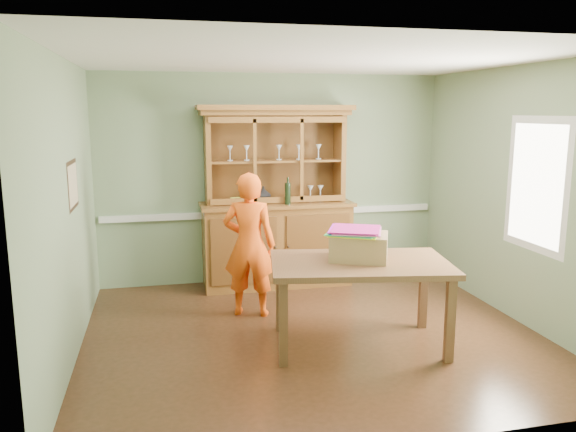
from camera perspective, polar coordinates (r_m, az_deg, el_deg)
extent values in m
plane|color=#4A2917|center=(5.82, 2.47, -11.87)|extent=(4.50, 4.50, 0.00)
plane|color=white|center=(5.40, 2.70, 15.66)|extent=(4.50, 4.50, 0.00)
plane|color=gray|center=(7.38, -1.55, 3.80)|extent=(4.50, 0.00, 4.50)
plane|color=gray|center=(5.32, -21.49, 0.42)|extent=(0.00, 4.00, 4.00)
plane|color=gray|center=(6.42, 22.35, 1.99)|extent=(0.00, 4.00, 4.00)
plane|color=gray|center=(3.60, 11.07, -3.63)|extent=(4.50, 0.00, 4.50)
cube|color=silver|center=(7.42, -1.50, 0.33)|extent=(4.41, 0.05, 0.08)
cube|color=#2F1F12|center=(5.58, -20.98, 2.98)|extent=(0.03, 0.60, 0.46)
cube|color=#C0B08C|center=(5.58, -20.92, 2.98)|extent=(0.01, 0.52, 0.38)
cube|color=silver|center=(6.15, 23.89, 2.94)|extent=(0.03, 0.96, 1.36)
cube|color=white|center=(6.14, 23.84, 2.94)|extent=(0.01, 0.80, 1.20)
cube|color=brown|center=(7.25, -1.15, -2.99)|extent=(1.87, 0.57, 1.04)
cube|color=brown|center=(7.13, -1.15, 1.22)|extent=(1.93, 0.63, 0.04)
cube|color=brown|center=(7.33, -1.61, 5.94)|extent=(1.77, 0.04, 1.09)
cube|color=brown|center=(7.03, -8.18, 5.64)|extent=(0.06, 0.40, 1.09)
cube|color=brown|center=(7.37, 5.22, 5.93)|extent=(0.06, 0.40, 1.09)
cube|color=brown|center=(7.13, -1.34, 10.45)|extent=(1.87, 0.46, 0.06)
cube|color=brown|center=(7.11, -1.31, 10.96)|extent=(1.96, 0.50, 0.06)
cube|color=brown|center=(7.16, -1.32, 5.62)|extent=(1.64, 0.34, 0.03)
imported|color=#B2B2B7|center=(7.18, -2.53, 2.24)|extent=(0.19, 0.19, 0.20)
imported|color=#D2D336|center=(7.14, -4.99, 1.59)|extent=(0.22, 0.22, 0.06)
cylinder|color=black|center=(6.96, -0.02, 2.54)|extent=(0.07, 0.07, 0.33)
cube|color=brown|center=(5.34, 7.34, -4.87)|extent=(1.81, 1.27, 0.06)
cube|color=brown|center=(5.00, -0.48, -10.89)|extent=(0.09, 0.09, 0.78)
cube|color=brown|center=(5.78, -0.85, -7.91)|extent=(0.09, 0.09, 0.78)
cube|color=brown|center=(5.28, 16.14, -10.16)|extent=(0.09, 0.09, 0.78)
cube|color=brown|center=(6.02, 13.58, -7.45)|extent=(0.09, 0.09, 0.78)
cube|color=#A17F53|center=(5.38, 7.22, -3.10)|extent=(0.66, 0.60, 0.25)
cube|color=yellow|center=(5.35, 6.85, -1.77)|extent=(0.59, 0.59, 0.01)
cube|color=#3DD152|center=(5.34, 6.85, -1.68)|extent=(0.59, 0.59, 0.01)
cube|color=#2EABD9|center=(5.34, 6.86, -1.58)|extent=(0.59, 0.59, 0.01)
cube|color=pink|center=(5.34, 6.86, -1.49)|extent=(0.59, 0.59, 0.01)
cube|color=#E022D8|center=(5.34, 6.86, -1.39)|extent=(0.59, 0.59, 0.01)
cube|color=#CD1F8A|center=(5.34, 6.86, -1.30)|extent=(0.59, 0.59, 0.01)
imported|color=#FC540F|center=(6.13, -3.95, -2.93)|extent=(0.67, 0.55, 1.58)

